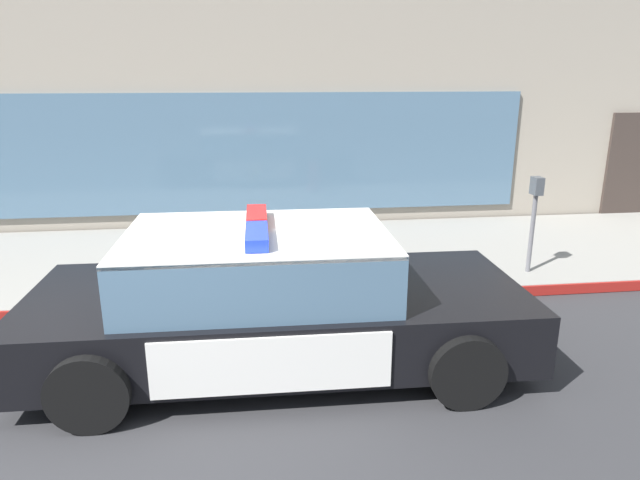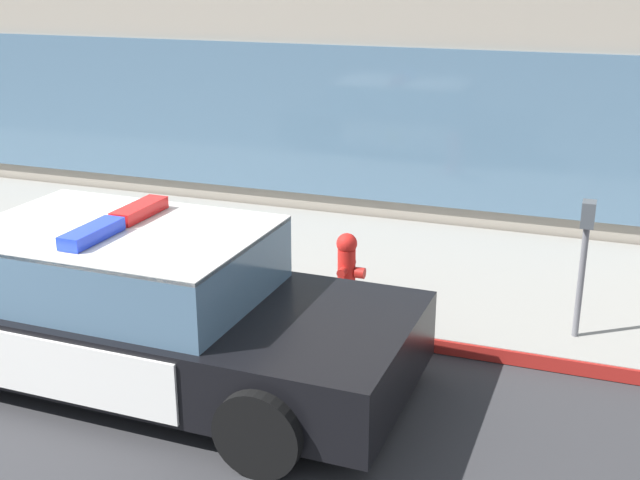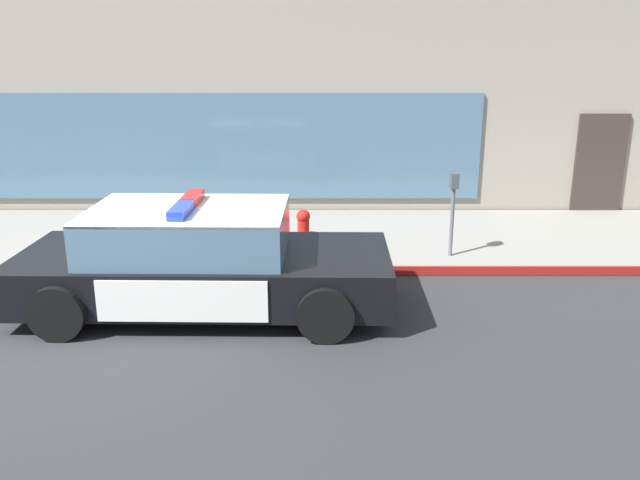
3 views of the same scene
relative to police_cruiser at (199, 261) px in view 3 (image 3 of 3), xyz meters
name	(u,v)px [view 3 (image 3 of 3)]	position (x,y,z in m)	size (l,w,h in m)	color
ground	(83,329)	(-1.36, -0.64, -0.68)	(48.00, 48.00, 0.00)	#303033
sidewalk	(155,238)	(-1.36, 3.11, -0.61)	(48.00, 3.54, 0.15)	gray
curb_red_paint	(127,271)	(-1.36, 1.33, -0.61)	(28.80, 0.04, 0.14)	maroon
police_cruiser	(199,261)	(0.00, 0.00, 0.00)	(4.84, 2.22, 1.49)	black
fire_hydrant	(302,232)	(1.30, 1.98, -0.18)	(0.34, 0.39, 0.73)	red
parking_meter	(451,199)	(3.65, 1.85, 0.40)	(0.12, 0.18, 1.34)	slate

